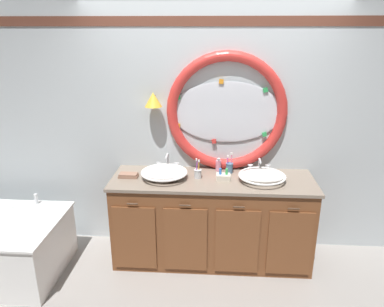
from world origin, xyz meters
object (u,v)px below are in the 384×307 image
object	(u,v)px
toothbrush_holder_right	(229,167)
soap_dispenser	(218,165)
toiletry_basket	(223,177)
sink_basin_left	(164,173)
sink_basin_right	(262,176)
toothbrush_holder_left	(198,173)
folded_hand_towel	(128,175)

from	to	relation	value
toothbrush_holder_right	soap_dispenser	size ratio (longest dim) A/B	1.52
soap_dispenser	toiletry_basket	bearing A→B (deg)	-78.84
sink_basin_left	sink_basin_right	size ratio (longest dim) A/B	1.00
sink_basin_right	soap_dispenser	size ratio (longest dim) A/B	3.20
sink_basin_right	toothbrush_holder_right	bearing A→B (deg)	147.81
toothbrush_holder_left	toiletry_basket	size ratio (longest dim) A/B	1.51
toothbrush_holder_left	toiletry_basket	bearing A→B (deg)	-7.83
toothbrush_holder_left	toothbrush_holder_right	bearing A→B (deg)	26.43
sink_basin_right	toothbrush_holder_right	size ratio (longest dim) A/B	2.10
toothbrush_holder_left	sink_basin_right	bearing A→B (deg)	-3.39
sink_basin_right	toiletry_basket	bearing A→B (deg)	179.63
soap_dispenser	toothbrush_holder_left	bearing A→B (deg)	-134.27
soap_dispenser	folded_hand_towel	size ratio (longest dim) A/B	0.75
toiletry_basket	soap_dispenser	bearing A→B (deg)	101.16
sink_basin_right	toothbrush_holder_left	xyz separation A→B (m)	(-0.61, 0.04, -0.00)
soap_dispenser	toiletry_basket	size ratio (longest dim) A/B	1.05
folded_hand_towel	soap_dispenser	bearing A→B (deg)	14.62
toothbrush_holder_left	soap_dispenser	bearing A→B (deg)	45.73
toothbrush_holder_left	toothbrush_holder_right	world-z (taller)	toothbrush_holder_right
sink_basin_right	soap_dispenser	bearing A→B (deg)	149.70
sink_basin_left	toothbrush_holder_right	size ratio (longest dim) A/B	2.10
folded_hand_towel	toiletry_basket	xyz separation A→B (m)	(0.92, -0.01, 0.02)
sink_basin_left	folded_hand_towel	distance (m)	0.36
toothbrush_holder_left	folded_hand_towel	distance (m)	0.68
sink_basin_left	toothbrush_holder_left	bearing A→B (deg)	6.41
sink_basin_right	sink_basin_left	bearing A→B (deg)	180.00
sink_basin_left	soap_dispenser	size ratio (longest dim) A/B	3.21
toiletry_basket	sink_basin_right	bearing A→B (deg)	-0.37
toothbrush_holder_right	soap_dispenser	distance (m)	0.12
sink_basin_left	soap_dispenser	world-z (taller)	soap_dispenser
sink_basin_left	toothbrush_holder_left	xyz separation A→B (m)	(0.32, 0.04, -0.01)
sink_basin_left	sink_basin_right	xyz separation A→B (m)	(0.93, -0.00, -0.01)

